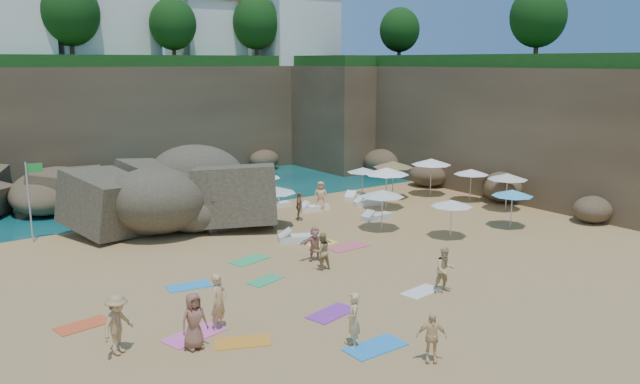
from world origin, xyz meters
TOP-DOWN VIEW (x-y plane):
  - ground at (0.00, 0.00)m, footprint 120.00×120.00m
  - seawater at (0.00, 30.00)m, footprint 120.00×120.00m
  - cliff_back at (2.00, 25.00)m, footprint 44.00×8.00m
  - cliff_right at (19.00, 8.00)m, footprint 8.00×30.00m
  - cliff_corner at (17.00, 20.00)m, footprint 10.00×12.00m
  - clifftop_buildings at (2.96, 25.79)m, footprint 28.48×9.48m
  - clifftop_trees at (4.78, 19.52)m, footprint 35.60×23.82m
  - rock_outcrop at (-3.83, 8.90)m, footprint 9.20×7.06m
  - flag_pole at (-10.11, 9.20)m, footprint 0.75×0.15m
  - parasol_0 at (2.11, 9.00)m, footprint 2.25×2.25m
  - parasol_1 at (7.85, 4.64)m, footprint 2.57×2.57m
  - parasol_2 at (12.65, 5.83)m, footprint 2.49×2.49m
  - parasol_3 at (13.40, 3.20)m, footprint 2.10×2.10m
  - parasol_4 at (16.45, 7.86)m, footprint 2.24×2.24m
  - parasol_5 at (8.79, 7.90)m, footprint 2.00×2.00m
  - parasol_6 at (10.05, 6.52)m, footprint 2.49×2.49m
  - parasol_7 at (4.62, 1.28)m, footprint 2.21×2.21m
  - parasol_8 at (13.24, 0.41)m, footprint 2.27×2.27m
  - parasol_9 at (0.41, 4.84)m, footprint 2.32×2.32m
  - parasol_10 at (10.35, -2.17)m, footprint 2.10×2.10m
  - parasol_11 at (6.40, -1.71)m, footprint 1.99×1.99m
  - lounger_0 at (4.24, 6.75)m, footprint 1.86×0.76m
  - lounger_1 at (2.98, 8.69)m, footprint 1.65×0.61m
  - lounger_2 at (8.06, 7.83)m, footprint 1.95×1.51m
  - lounger_3 at (0.11, 1.99)m, footprint 2.15×1.42m
  - lounger_4 at (7.65, 5.98)m, footprint 1.91×0.91m
  - lounger_5 at (5.84, 3.09)m, footprint 1.84×0.73m
  - towel_0 at (-4.24, -8.61)m, footprint 1.92×0.99m
  - towel_1 at (-8.31, -4.68)m, footprint 2.11×1.42m
  - towel_2 at (-7.32, -6.00)m, footprint 1.88×1.43m
  - towel_3 at (-3.98, -1.71)m, footprint 1.61×1.12m
  - towel_6 at (-3.79, -5.80)m, footprint 1.94×1.28m
  - towel_7 at (-10.94, -1.91)m, footprint 1.76×1.05m
  - towel_8 at (-6.66, -0.57)m, footprint 1.75×1.07m
  - towel_9 at (1.42, -0.05)m, footprint 1.93×0.96m
  - towel_11 at (-3.24, 0.86)m, footprint 1.89×1.27m
  - towel_12 at (0.74, 1.04)m, footprint 1.54×0.91m
  - towel_13 at (0.13, -6.10)m, footprint 1.67×0.99m
  - person_stand_0 at (-7.46, -4.75)m, footprint 0.81×0.74m
  - person_stand_1 at (-1.38, -1.86)m, footprint 0.83×0.69m
  - person_stand_2 at (2.40, 8.40)m, footprint 0.96×1.10m
  - person_stand_3 at (2.35, 5.42)m, footprint 0.85×0.94m
  - person_stand_4 at (4.64, 6.63)m, footprint 0.92×0.80m
  - person_stand_5 at (-2.60, 5.49)m, footprint 1.49×0.48m
  - person_stand_6 at (-4.74, -8.17)m, footprint 0.68×0.74m
  - person_lie_0 at (-10.61, -4.58)m, footprint 1.96×2.14m
  - person_lie_1 at (-3.56, -10.22)m, footprint 1.57×1.69m
  - person_lie_2 at (-8.67, -5.56)m, footprint 0.92×1.75m
  - person_lie_3 at (-0.96, -0.78)m, footprint 1.81×1.87m
  - person_lie_5 at (0.82, -6.59)m, footprint 1.34×1.85m

SIDE VIEW (x-z plane):
  - ground at x=0.00m, z-range 0.00..0.00m
  - rock_outcrop at x=-3.83m, z-range -1.79..1.79m
  - seawater at x=0.00m, z-range 0.00..0.00m
  - towel_3 at x=-3.98m, z-range 0.00..0.03m
  - towel_12 at x=0.74m, z-range 0.00..0.03m
  - towel_13 at x=0.13m, z-range 0.00..0.03m
  - towel_8 at x=-6.66m, z-range 0.00..0.03m
  - towel_7 at x=-10.94m, z-range 0.00..0.03m
  - towel_2 at x=-7.32m, z-range 0.00..0.03m
  - towel_11 at x=-3.24m, z-range 0.00..0.03m
  - towel_6 at x=-3.79m, z-range 0.00..0.03m
  - towel_0 at x=-4.24m, z-range 0.00..0.03m
  - towel_9 at x=1.42m, z-range 0.00..0.03m
  - towel_1 at x=-8.31m, z-range 0.00..0.03m
  - lounger_1 at x=2.98m, z-range 0.00..0.25m
  - lounger_5 at x=5.84m, z-range 0.00..0.28m
  - lounger_0 at x=4.24m, z-range 0.00..0.28m
  - lounger_4 at x=7.65m, z-range 0.00..0.29m
  - lounger_2 at x=8.06m, z-range 0.00..0.29m
  - lounger_3 at x=0.11m, z-range 0.00..0.32m
  - person_lie_1 at x=-3.56m, z-range 0.00..0.36m
  - person_lie_3 at x=-0.96m, z-range 0.00..0.39m
  - person_lie_2 at x=-8.67m, z-range 0.00..0.45m
  - person_lie_0 at x=-10.61m, z-range 0.00..0.48m
  - person_lie_5 at x=0.82m, z-range 0.00..0.63m
  - person_stand_3 at x=2.35m, z-range 0.00..1.54m
  - person_stand_1 at x=-1.38m, z-range 0.00..1.55m
  - person_stand_5 at x=-2.60m, z-range 0.00..1.59m
  - person_stand_2 at x=2.40m, z-range 0.00..1.62m
  - person_stand_4 at x=4.64m, z-range 0.00..1.66m
  - person_stand_6 at x=-4.74m, z-range 0.00..1.69m
  - person_stand_0 at x=-7.46m, z-range 0.00..1.86m
  - parasol_11 at x=6.40m, z-range 0.79..2.67m
  - parasol_5 at x=8.79m, z-range 0.79..2.69m
  - parasol_10 at x=10.35m, z-range 0.83..2.81m
  - parasol_3 at x=13.40m, z-range 0.83..2.82m
  - parasol_7 at x=4.62m, z-range 0.87..2.96m
  - parasol_4 at x=16.45m, z-range 0.88..3.00m
  - parasol_0 at x=2.11m, z-range 0.89..3.02m
  - parasol_8 at x=13.24m, z-range 0.90..3.05m
  - parasol_9 at x=0.41m, z-range 0.92..3.11m
  - parasol_6 at x=10.05m, z-range 0.98..3.33m
  - parasol_2 at x=12.65m, z-range 0.99..3.34m
  - parasol_1 at x=7.85m, z-range 1.02..3.45m
  - flag_pole at x=-10.11m, z-range 0.53..4.37m
  - cliff_back at x=2.00m, z-range 0.00..8.00m
  - cliff_right at x=19.00m, z-range 0.00..8.00m
  - cliff_corner at x=17.00m, z-range 0.00..8.00m
  - clifftop_buildings at x=2.96m, z-range 7.74..14.74m
  - clifftop_trees at x=4.78m, z-range 9.06..13.46m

